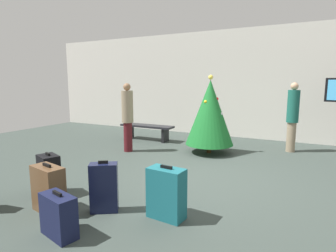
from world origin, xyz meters
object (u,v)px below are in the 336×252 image
Objects in this scene: suitcase_4 at (104,187)px; traveller_0 at (128,116)px; suitcase_0 at (59,216)px; suitcase_5 at (166,193)px; traveller_1 at (293,115)px; suitcase_2 at (48,189)px; waiting_bench at (147,128)px; suitcase_1 at (49,175)px; holiday_tree at (210,112)px.

traveller_0 is at bearing 120.08° from suitcase_4.
traveller_0 is 4.15m from suitcase_0.
suitcase_5 is (0.91, 0.98, 0.09)m from suitcase_0.
suitcase_5 is (-1.21, -4.70, -0.62)m from traveller_1.
suitcase_5 reaches higher than suitcase_2.
traveller_0 is 2.42× the size of suitcase_4.
suitcase_2 is (1.37, -4.81, -0.04)m from waiting_bench.
suitcase_2 reaches higher than suitcase_1.
traveller_0 is 2.58× the size of suitcase_1.
suitcase_0 is 0.75m from suitcase_2.
suitcase_0 is 1.40m from suitcase_1.
traveller_1 is 2.61× the size of suitcase_1.
holiday_tree is at bearing -15.33° from waiting_bench.
traveller_0 reaches higher than waiting_bench.
suitcase_4 is at bearing -65.18° from waiting_bench.
suitcase_5 is (1.55, 0.60, 0.02)m from suitcase_2.
suitcase_1 is at bearing 144.52° from suitcase_0.
holiday_tree is 2.45m from waiting_bench.
waiting_bench is at bearing 124.71° from suitcase_5.
holiday_tree is at bearing 77.90° from suitcase_2.
suitcase_4 is 0.89m from suitcase_5.
suitcase_0 is 0.75× the size of suitcase_4.
holiday_tree is 1.14× the size of waiting_bench.
suitcase_5 is (2.92, -4.22, -0.03)m from waiting_bench.
suitcase_5 is at bearing 4.80° from suitcase_1.
suitcase_0 is (2.01, -5.20, -0.11)m from waiting_bench.
suitcase_2 is at bearing 148.72° from suitcase_0.
suitcase_1 is 0.65m from suitcase_2.
suitcase_4 is (-0.21, -3.82, -0.70)m from holiday_tree.
holiday_tree is at bearing 86.80° from suitcase_4.
suitcase_4 is (1.18, -0.06, 0.02)m from suitcase_1.
waiting_bench is 5.00m from suitcase_2.
suitcase_1 reaches higher than suitcase_0.
suitcase_4 reaches higher than waiting_bench.
suitcase_2 is at bearing -74.07° from waiting_bench.
suitcase_2 is at bearing -102.10° from holiday_tree.
traveller_0 is 4.27m from traveller_1.
waiting_bench is 5.13m from suitcase_5.
suitcase_5 is (0.86, 0.23, -0.00)m from suitcase_4.
traveller_1 is at bearing 75.59° from suitcase_5.
traveller_1 is 6.00m from suitcase_2.
suitcase_1 is 0.95× the size of suitcase_5.
suitcase_5 is at bearing -104.41° from traveller_1.
traveller_0 is 2.57× the size of suitcase_2.
suitcase_5 is at bearing 21.03° from suitcase_2.
traveller_1 is at bearing 27.08° from traveller_0.
traveller_0 is 0.99× the size of traveller_1.
holiday_tree is 2.12m from traveller_0.
suitcase_2 is (-0.90, -4.19, -0.72)m from holiday_tree.
suitcase_1 is at bearing -123.76° from traveller_1.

